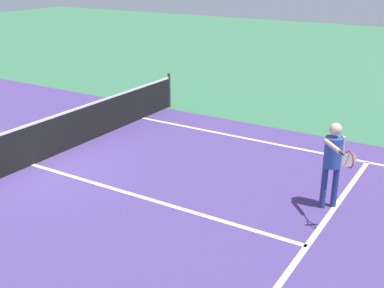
# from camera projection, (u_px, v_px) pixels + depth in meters

# --- Properties ---
(ground_plane) EXTENTS (60.00, 60.00, 0.00)m
(ground_plane) POSITION_uv_depth(u_px,v_px,m) (33.00, 165.00, 10.99)
(ground_plane) COLOR #38724C
(court_surface_inbounds) EXTENTS (10.62, 24.40, 0.00)m
(court_surface_inbounds) POSITION_uv_depth(u_px,v_px,m) (33.00, 165.00, 10.99)
(court_surface_inbounds) COLOR #4C387A
(court_surface_inbounds) RESTS_ON ground_plane
(line_sideline_right) EXTENTS (0.10, 11.89, 0.01)m
(line_sideline_right) POSITION_uv_depth(u_px,v_px,m) (347.00, 158.00, 11.34)
(line_sideline_right) COLOR white
(line_sideline_right) RESTS_ON ground_plane
(line_service_near) EXTENTS (8.22, 0.10, 0.01)m
(line_service_near) POSITION_uv_depth(u_px,v_px,m) (307.00, 246.00, 7.84)
(line_service_near) COLOR white
(line_service_near) RESTS_ON ground_plane
(line_center_service) EXTENTS (0.10, 6.40, 0.01)m
(line_center_service) POSITION_uv_depth(u_px,v_px,m) (147.00, 199.00, 9.42)
(line_center_service) COLOR white
(line_center_service) RESTS_ON ground_plane
(net) EXTENTS (11.09, 0.09, 1.07)m
(net) POSITION_uv_depth(u_px,v_px,m) (30.00, 144.00, 10.82)
(net) COLOR #33383D
(net) RESTS_ON ground_plane
(player_near) EXTENTS (1.06, 0.73, 1.64)m
(player_near) POSITION_uv_depth(u_px,v_px,m) (333.00, 157.00, 8.73)
(player_near) COLOR navy
(player_near) RESTS_ON ground_plane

